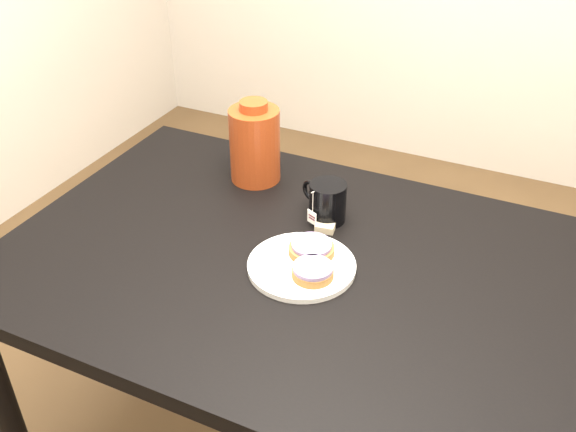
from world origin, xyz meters
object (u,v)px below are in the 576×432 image
at_px(bagel_back, 312,248).
at_px(mug, 327,202).
at_px(table, 310,292).
at_px(teabag_pouch, 325,227).
at_px(bagel_front, 313,271).
at_px(plate, 302,265).
at_px(bagel_package, 255,144).

height_order(bagel_back, mug, mug).
xyz_separation_m(table, teabag_pouch, (-0.02, 0.13, 0.09)).
bearing_deg(bagel_back, table, -69.07).
bearing_deg(bagel_front, plate, 142.99).
bearing_deg(bagel_back, bagel_package, 136.59).
height_order(plate, bagel_back, bagel_back).
distance_m(bagel_back, teabag_pouch, 0.11).
bearing_deg(plate, bagel_back, 84.96).
bearing_deg(teabag_pouch, table, -81.08).
distance_m(plate, bagel_back, 0.05).
distance_m(bagel_front, bagel_package, 0.47).
xyz_separation_m(plate, mug, (-0.02, 0.20, 0.04)).
xyz_separation_m(bagel_front, teabag_pouch, (-0.05, 0.19, -0.02)).
relative_size(bagel_back, bagel_package, 0.60).
xyz_separation_m(plate, bagel_package, (-0.27, 0.31, 0.09)).
xyz_separation_m(table, plate, (-0.01, -0.02, 0.09)).
relative_size(table, plate, 5.86).
height_order(plate, bagel_front, bagel_front).
relative_size(bagel_back, mug, 0.94).
bearing_deg(bagel_front, teabag_pouch, 104.44).
distance_m(bagel_front, teabag_pouch, 0.19).
bearing_deg(bagel_back, plate, -95.04).
bearing_deg(bagel_front, bagel_back, 115.17).
bearing_deg(bagel_front, table, 116.67).
bearing_deg(bagel_front, bagel_package, 132.85).
height_order(table, bagel_package, bagel_package).
distance_m(table, teabag_pouch, 0.16).
bearing_deg(table, bagel_front, -63.33).
height_order(bagel_back, bagel_front, same).
distance_m(bagel_back, mug, 0.16).
xyz_separation_m(table, bagel_package, (-0.29, 0.28, 0.19)).
relative_size(table, mug, 9.84).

